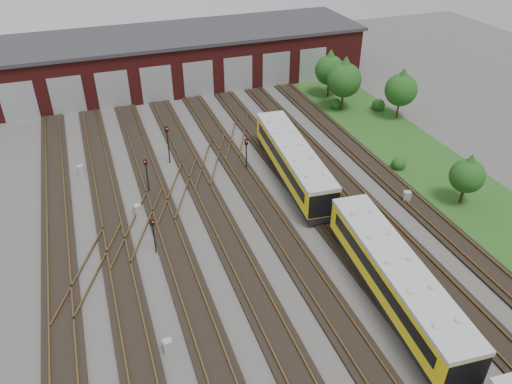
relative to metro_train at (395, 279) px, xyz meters
name	(u,v)px	position (x,y,z in m)	size (l,w,h in m)	color
ground	(284,287)	(-6.00, 3.52, -1.89)	(120.00, 120.00, 0.00)	#474442
track_network	(278,281)	(-6.17, 4.11, -1.78)	(30.40, 70.00, 0.33)	black
maintenance_shed	(163,59)	(-6.01, 43.49, 1.31)	(51.00, 12.50, 6.35)	#531514
grass_verge	(431,167)	(13.00, 13.52, -1.87)	(8.00, 55.00, 0.05)	#1E4A18
metro_train	(395,279)	(0.00, 0.00, 0.00)	(3.92, 46.93, 3.05)	black
signal_mast_0	(153,232)	(-13.34, 9.98, 0.01)	(0.28, 0.27, 2.97)	black
signal_mast_1	(147,172)	(-12.44, 18.15, 0.19)	(0.29, 0.28, 3.25)	black
signal_mast_2	(168,140)	(-9.71, 22.69, 0.51)	(0.32, 0.30, 3.77)	black
signal_mast_3	(246,150)	(-3.34, 18.90, 0.18)	(0.29, 0.27, 3.20)	black
relay_cabinet_0	(168,346)	(-14.29, 0.97, -1.45)	(0.53, 0.44, 0.88)	#989A9C
relay_cabinet_1	(81,170)	(-17.72, 23.30, -1.44)	(0.54, 0.45, 0.90)	#989A9C
relay_cabinet_2	(138,210)	(-13.84, 15.14, -1.41)	(0.57, 0.48, 0.96)	#989A9C
relay_cabinet_3	(266,125)	(1.44, 26.45, -1.41)	(0.58, 0.48, 0.97)	#989A9C
relay_cabinet_4	(407,197)	(7.54, 9.48, -1.41)	(0.58, 0.48, 0.97)	#989A9C
tree_0	(345,76)	(11.41, 28.13, 2.18)	(3.82, 3.82, 6.33)	#352118
tree_1	(330,67)	(11.76, 32.34, 1.84)	(3.51, 3.51, 5.82)	#352118
tree_2	(402,86)	(16.17, 24.09, 1.82)	(3.49, 3.49, 5.78)	#352118
tree_3	(468,172)	(11.64, 7.74, 1.09)	(2.80, 2.80, 4.64)	#352118
bush_0	(399,162)	(10.00, 14.41, -1.24)	(1.31, 1.31, 1.31)	#1C4313
bush_1	(336,103)	(11.00, 28.87, -1.22)	(1.34, 1.34, 1.34)	#1C4313
bush_2	(379,103)	(15.45, 26.80, -1.15)	(1.49, 1.49, 1.49)	#1C4313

